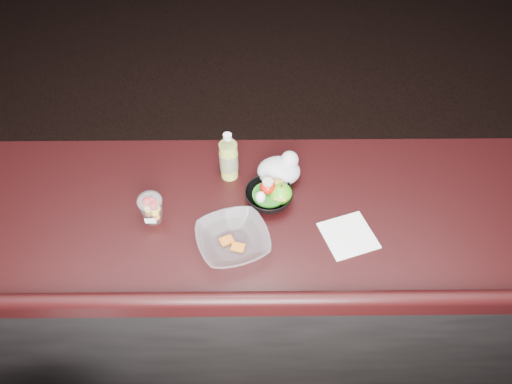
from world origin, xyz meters
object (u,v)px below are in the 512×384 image
fruit_cup (151,208)px  snack_bowl (269,196)px  takeout_bowl (233,240)px  lemonade_bottle (229,159)px  green_apple (281,194)px

fruit_cup → snack_bowl: size_ratio=0.58×
takeout_bowl → lemonade_bottle: bearing=93.6°
fruit_cup → green_apple: fruit_cup is taller
snack_bowl → lemonade_bottle: bearing=137.7°
fruit_cup → snack_bowl: fruit_cup is taller
takeout_bowl → fruit_cup: bearing=157.5°
lemonade_bottle → green_apple: lemonade_bottle is taller
green_apple → snack_bowl: 0.04m
lemonade_bottle → takeout_bowl: 0.32m
fruit_cup → green_apple: 0.44m
green_apple → snack_bowl: size_ratio=0.41×
lemonade_bottle → takeout_bowl: (0.02, -0.31, -0.06)m
fruit_cup → lemonade_bottle: bearing=38.4°
fruit_cup → snack_bowl: (0.39, 0.07, -0.03)m
green_apple → takeout_bowl: green_apple is taller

